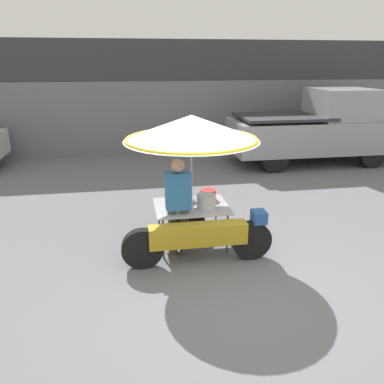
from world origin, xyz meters
The scene contains 5 objects.
ground_plane centered at (0.00, 0.00, 0.00)m, with size 36.00×36.00×0.00m, color slate.
shopfront_building centered at (0.00, 8.72, 1.74)m, with size 28.00×2.06×3.50m.
vendor_motorcycle_cart centered at (-0.28, 1.07, 1.68)m, with size 2.25×2.06×2.12m.
vendor_person centered at (-0.53, 0.87, 0.85)m, with size 0.38×0.22×1.53m.
pickup_truck centered at (4.21, 5.75, 1.01)m, with size 4.83×1.84×2.13m.
Camera 1 is at (-1.19, -4.38, 2.88)m, focal length 35.00 mm.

